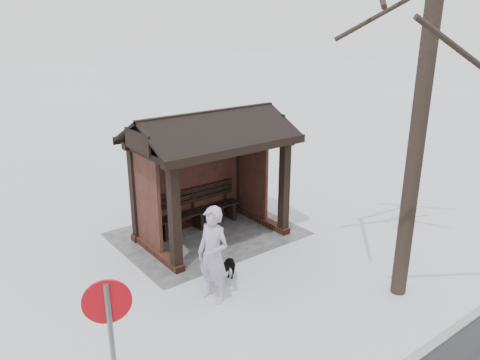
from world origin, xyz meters
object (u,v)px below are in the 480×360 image
pedestrian (213,255)px  road_sign (110,326)px  dog (222,268)px  bus_shelter (206,149)px

pedestrian → road_sign: road_sign is taller
dog → road_sign: (3.16, 2.21, 1.32)m
bus_shelter → road_sign: bus_shelter is taller
dog → road_sign: bearing=-76.2°
pedestrian → dog: (-0.50, -0.43, -0.63)m
bus_shelter → road_sign: 5.90m
bus_shelter → dog: size_ratio=5.08×
road_sign → dog: bearing=-124.1°
pedestrian → dog: bearing=116.2°
bus_shelter → pedestrian: bearing=58.4°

